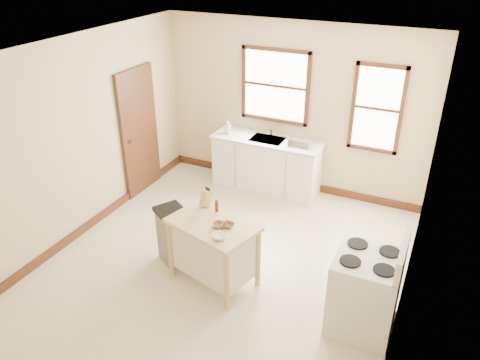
# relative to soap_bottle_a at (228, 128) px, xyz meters

# --- Properties ---
(floor) EXTENTS (5.00, 5.00, 0.00)m
(floor) POSITION_rel_soap_bottle_a_xyz_m (0.98, -2.13, -1.03)
(floor) COLOR beige
(floor) RESTS_ON ground
(ceiling) EXTENTS (5.00, 5.00, 0.00)m
(ceiling) POSITION_rel_soap_bottle_a_xyz_m (0.98, -2.13, 1.77)
(ceiling) COLOR white
(ceiling) RESTS_ON ground
(wall_back) EXTENTS (4.50, 0.04, 2.80)m
(wall_back) POSITION_rel_soap_bottle_a_xyz_m (0.98, 0.37, 0.37)
(wall_back) COLOR #CFB788
(wall_back) RESTS_ON ground
(wall_left) EXTENTS (0.04, 5.00, 2.80)m
(wall_left) POSITION_rel_soap_bottle_a_xyz_m (-1.27, -2.13, 0.37)
(wall_left) COLOR #CFB788
(wall_left) RESTS_ON ground
(wall_right) EXTENTS (0.04, 5.00, 2.80)m
(wall_right) POSITION_rel_soap_bottle_a_xyz_m (3.23, -2.13, 0.37)
(wall_right) COLOR #CFB788
(wall_right) RESTS_ON ground
(window_main) EXTENTS (1.17, 0.06, 1.22)m
(window_main) POSITION_rel_soap_bottle_a_xyz_m (0.68, 0.35, 0.72)
(window_main) COLOR #3E1911
(window_main) RESTS_ON wall_back
(window_side) EXTENTS (0.77, 0.06, 1.37)m
(window_side) POSITION_rel_soap_bottle_a_xyz_m (2.33, 0.35, 0.57)
(window_side) COLOR #3E1911
(window_side) RESTS_ON wall_back
(door_left) EXTENTS (0.06, 0.90, 2.10)m
(door_left) POSITION_rel_soap_bottle_a_xyz_m (-1.23, -0.83, 0.02)
(door_left) COLOR #3E1911
(door_left) RESTS_ON ground
(baseboard_back) EXTENTS (4.50, 0.04, 0.12)m
(baseboard_back) POSITION_rel_soap_bottle_a_xyz_m (0.98, 0.34, -0.97)
(baseboard_back) COLOR #3E1911
(baseboard_back) RESTS_ON ground
(baseboard_left) EXTENTS (0.04, 5.00, 0.12)m
(baseboard_left) POSITION_rel_soap_bottle_a_xyz_m (-1.24, -2.13, -0.97)
(baseboard_left) COLOR #3E1911
(baseboard_left) RESTS_ON ground
(sink_counter) EXTENTS (1.86, 0.62, 0.92)m
(sink_counter) POSITION_rel_soap_bottle_a_xyz_m (0.68, 0.07, -0.57)
(sink_counter) COLOR white
(sink_counter) RESTS_ON ground
(faucet) EXTENTS (0.03, 0.03, 0.22)m
(faucet) POSITION_rel_soap_bottle_a_xyz_m (0.68, 0.25, -0.00)
(faucet) COLOR silver
(faucet) RESTS_ON sink_counter
(soap_bottle_a) EXTENTS (0.11, 0.11, 0.23)m
(soap_bottle_a) POSITION_rel_soap_bottle_a_xyz_m (0.00, 0.00, 0.00)
(soap_bottle_a) COLOR #B2B2B2
(soap_bottle_a) RESTS_ON sink_counter
(soap_bottle_b) EXTENTS (0.11, 0.11, 0.21)m
(soap_bottle_b) POSITION_rel_soap_bottle_a_xyz_m (-0.03, 0.02, -0.01)
(soap_bottle_b) COLOR #B2B2B2
(soap_bottle_b) RESTS_ON sink_counter
(dish_rack) EXTENTS (0.42, 0.35, 0.09)m
(dish_rack) POSITION_rel_soap_bottle_a_xyz_m (1.28, 0.04, -0.07)
(dish_rack) COLOR silver
(dish_rack) RESTS_ON sink_counter
(kitchen_island) EXTENTS (1.20, 0.93, 0.86)m
(kitchen_island) POSITION_rel_soap_bottle_a_xyz_m (1.03, -2.49, -0.60)
(kitchen_island) COLOR tan
(kitchen_island) RESTS_ON ground
(knife_block) EXTENTS (0.13, 0.13, 0.20)m
(knife_block) POSITION_rel_soap_bottle_a_xyz_m (0.76, -2.17, -0.07)
(knife_block) COLOR #D7B371
(knife_block) RESTS_ON kitchen_island
(pepper_grinder) EXTENTS (0.06, 0.06, 0.15)m
(pepper_grinder) POSITION_rel_soap_bottle_a_xyz_m (0.95, -2.23, -0.10)
(pepper_grinder) COLOR #431E12
(pepper_grinder) RESTS_ON kitchen_island
(bowl_a) EXTENTS (0.18, 0.18, 0.04)m
(bowl_a) POSITION_rel_soap_bottle_a_xyz_m (1.13, -2.53, -0.15)
(bowl_a) COLOR brown
(bowl_a) RESTS_ON kitchen_island
(bowl_b) EXTENTS (0.16, 0.16, 0.04)m
(bowl_b) POSITION_rel_soap_bottle_a_xyz_m (1.23, -2.48, -0.15)
(bowl_b) COLOR brown
(bowl_b) RESTS_ON kitchen_island
(bowl_c) EXTENTS (0.23, 0.23, 0.05)m
(bowl_c) POSITION_rel_soap_bottle_a_xyz_m (1.25, -2.74, -0.14)
(bowl_c) COLOR white
(bowl_c) RESTS_ON kitchen_island
(trash_bin) EXTENTS (0.53, 0.50, 0.79)m
(trash_bin) POSITION_rel_soap_bottle_a_xyz_m (0.34, -2.35, -0.64)
(trash_bin) COLOR #5B5B59
(trash_bin) RESTS_ON ground
(gas_stove) EXTENTS (0.74, 0.75, 1.20)m
(gas_stove) POSITION_rel_soap_bottle_a_xyz_m (2.88, -2.45, -0.44)
(gas_stove) COLOR silver
(gas_stove) RESTS_ON ground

